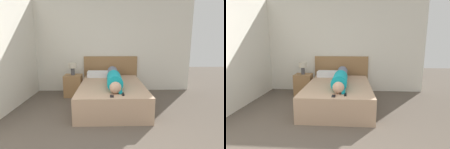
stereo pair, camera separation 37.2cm
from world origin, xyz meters
The scene contains 10 objects.
wall_back centered at (0.00, 3.35, 1.30)m, with size 5.02×0.06×2.60m.
wall_left centered at (-1.94, 1.66, 1.30)m, with size 0.06×4.52×2.60m.
bed centered at (0.19, 2.10, 0.24)m, with size 1.41×2.08×0.49m.
headboard centered at (0.19, 3.28, 0.51)m, with size 1.53×0.04×1.01m.
nightstand centered at (-0.80, 2.80, 0.29)m, with size 0.44×0.39×0.57m.
table_lamp centered at (-0.80, 2.80, 0.78)m, with size 0.21×0.21×0.32m.
person_lying centered at (0.24, 2.15, 0.63)m, with size 0.31×1.81×0.31m.
pillow_near_headboard centered at (-0.14, 2.94, 0.56)m, with size 0.59×0.32×0.15m.
tv_remote centered at (0.37, 1.30, 0.50)m, with size 0.04×0.15×0.02m.
cell_phone centered at (0.17, 1.21, 0.50)m, with size 0.06×0.13×0.01m.
Camera 2 is at (0.45, -1.70, 1.44)m, focal length 28.00 mm.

